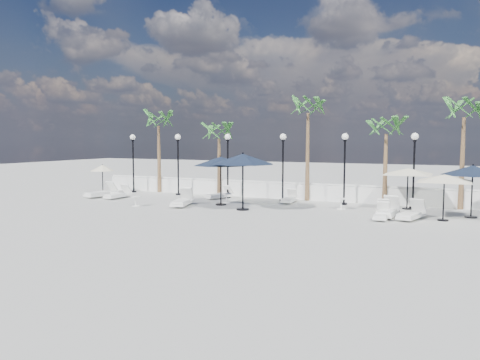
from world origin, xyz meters
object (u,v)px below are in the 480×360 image
at_px(lounger_3, 182,201).
at_px(parasol_cream_sq_a, 408,168).
at_px(parasol_navy_mid, 243,159).
at_px(lounger_0, 118,194).
at_px(lounger_6, 388,211).
at_px(parasol_cream_small, 102,168).
at_px(lounger_5, 385,212).
at_px(lounger_1, 101,193).
at_px(parasol_navy_right, 473,171).
at_px(lounger_7, 382,215).
at_px(parasol_cream_sq_b, 445,175).
at_px(parasol_navy_left, 221,161).
at_px(lounger_4, 289,199).
at_px(lounger_2, 219,195).
at_px(lounger_8, 411,214).

bearing_deg(lounger_3, parasol_cream_sq_a, 3.91).
bearing_deg(parasol_navy_mid, lounger_0, 173.45).
xyz_separation_m(lounger_6, parasol_cream_small, (-18.21, 1.92, 1.35)).
bearing_deg(parasol_cream_small, lounger_5, -5.62).
xyz_separation_m(lounger_1, parasol_navy_right, (20.23, 1.22, 1.85)).
distance_m(lounger_6, lounger_7, 0.80).
height_order(lounger_0, parasol_navy_mid, parasol_navy_mid).
height_order(lounger_6, parasol_navy_right, parasol_navy_right).
distance_m(parasol_cream_sq_b, parasol_cream_small, 20.59).
relative_size(lounger_1, parasol_navy_left, 0.75).
bearing_deg(lounger_5, parasol_navy_right, 5.13).
relative_size(lounger_4, parasol_navy_right, 0.67).
height_order(lounger_1, lounger_5, lounger_1).
height_order(lounger_5, lounger_7, lounger_5).
xyz_separation_m(lounger_4, parasol_cream_sq_a, (6.15, 0.27, 1.83)).
distance_m(lounger_3, parasol_cream_sq_b, 12.75).
distance_m(lounger_2, parasol_navy_mid, 5.14).
bearing_deg(parasol_cream_small, parasol_navy_left, -9.80).
height_order(parasol_cream_sq_a, parasol_cream_small, parasol_cream_sq_a).
bearing_deg(lounger_6, lounger_4, 158.41).
relative_size(parasol_navy_right, parasol_cream_sq_a, 0.60).
bearing_deg(lounger_5, parasol_navy_left, 164.64).
relative_size(lounger_3, parasol_cream_small, 1.20).
distance_m(lounger_4, parasol_navy_left, 4.41).
bearing_deg(lounger_4, parasol_navy_right, -12.38).
bearing_deg(parasol_cream_sq_b, lounger_2, 168.26).
distance_m(parasol_navy_left, parasol_cream_sq_b, 10.96).
bearing_deg(lounger_3, lounger_2, 68.53).
bearing_deg(parasol_navy_mid, lounger_8, 4.13).
bearing_deg(lounger_7, lounger_3, 179.54).
distance_m(lounger_0, parasol_navy_mid, 8.99).
xyz_separation_m(lounger_5, lounger_6, (0.17, -0.14, 0.05)).
relative_size(lounger_2, lounger_3, 0.83).
bearing_deg(lounger_6, lounger_7, -98.70).
relative_size(lounger_0, lounger_2, 1.01).
bearing_deg(lounger_3, parasol_navy_right, -5.90).
bearing_deg(parasol_cream_sq_b, lounger_8, -167.03).
xyz_separation_m(lounger_5, lounger_7, (0.00, -0.92, -0.00)).
height_order(lounger_4, lounger_6, lounger_6).
xyz_separation_m(lounger_3, parasol_cream_sq_a, (10.84, 3.91, 1.78)).
bearing_deg(lounger_6, lounger_5, 143.86).
distance_m(lounger_7, parasol_cream_sq_b, 3.14).
distance_m(lounger_0, parasol_cream_sq_b, 17.88).
xyz_separation_m(parasol_navy_right, parasol_cream_sq_b, (-1.12, -1.40, -0.12)).
height_order(lounger_6, lounger_7, lounger_6).
xyz_separation_m(parasol_navy_mid, parasol_navy_right, (10.27, 2.26, -0.40)).
height_order(lounger_0, lounger_3, lounger_3).
bearing_deg(lounger_6, parasol_navy_left, -178.18).
bearing_deg(lounger_0, parasol_cream_small, 148.76).
bearing_deg(lounger_1, parasol_cream_small, 138.14).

